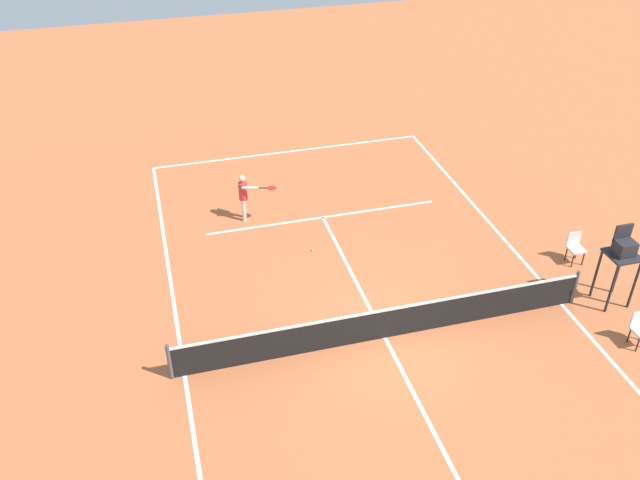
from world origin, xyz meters
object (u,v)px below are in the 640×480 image
player_serving (245,194)px  tennis_ball (313,250)px  courtside_chair_mid (575,246)px  umpire_chair (622,254)px

player_serving → tennis_ball: size_ratio=23.99×
courtside_chair_mid → player_serving: bearing=-28.5°
tennis_ball → player_serving: bearing=-55.0°
player_serving → courtside_chair_mid: size_ratio=1.72×
player_serving → courtside_chair_mid: player_serving is taller
player_serving → tennis_ball: bearing=51.6°
umpire_chair → player_serving: bearing=-37.4°
tennis_ball → courtside_chair_mid: courtside_chair_mid is taller
tennis_ball → courtside_chair_mid: 7.82m
player_serving → umpire_chair: umpire_chair is taller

